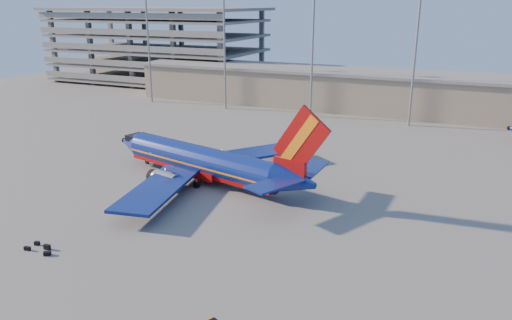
{
  "coord_description": "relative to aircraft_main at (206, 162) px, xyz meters",
  "views": [
    {
      "loc": [
        26.53,
        -52.21,
        22.83
      ],
      "look_at": [
        2.2,
        2.06,
        4.0
      ],
      "focal_mm": 35.0,
      "sensor_mm": 36.0,
      "label": 1
    }
  ],
  "objects": [
    {
      "name": "light_mast_row",
      "position": [
        10.16,
        43.57,
        14.95
      ],
      "size": [
        101.6,
        1.6,
        28.65
      ],
      "color": "gray",
      "rests_on": "ground"
    },
    {
      "name": "aircraft_main",
      "position": [
        0.0,
        0.0,
        0.0
      ],
      "size": [
        35.39,
        33.63,
        12.18
      ],
      "rotation": [
        0.0,
        0.0,
        -0.24
      ],
      "color": "navy",
      "rests_on": "ground"
    },
    {
      "name": "ground",
      "position": [
        5.16,
        -2.43,
        -2.6
      ],
      "size": [
        220.0,
        220.0,
        0.0
      ],
      "primitive_type": "plane",
      "color": "slate",
      "rests_on": "ground"
    },
    {
      "name": "parking_garage",
      "position": [
        -56.84,
        71.62,
        9.13
      ],
      "size": [
        62.0,
        32.0,
        21.4
      ],
      "color": "slate",
      "rests_on": "ground"
    },
    {
      "name": "terminal_building",
      "position": [
        15.16,
        55.57,
        1.71
      ],
      "size": [
        122.0,
        16.0,
        8.5
      ],
      "color": "gray",
      "rests_on": "ground"
    },
    {
      "name": "luggage_pile",
      "position": [
        -4.87,
        -23.71,
        -2.39
      ],
      "size": [
        3.23,
        1.67,
        0.51
      ],
      "color": "black",
      "rests_on": "ground"
    }
  ]
}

